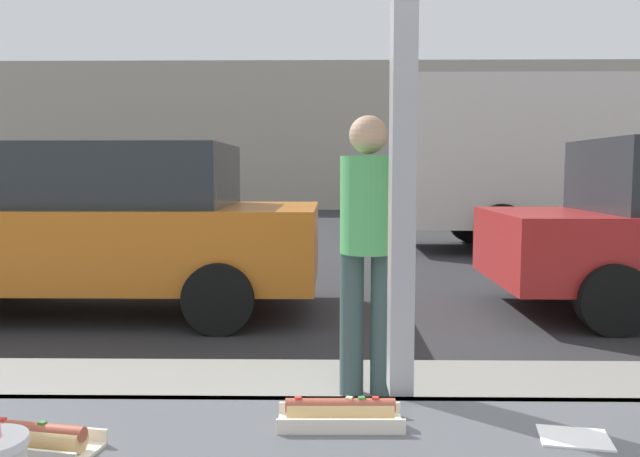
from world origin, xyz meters
TOP-DOWN VIEW (x-y plane):
  - ground_plane at (0.00, 8.00)m, footprint 60.00×60.00m
  - building_facade_far at (0.00, 22.24)m, footprint 28.00×1.20m
  - hotdog_tray_near at (-0.67, -0.22)m, footprint 0.26×0.14m
  - hotdog_tray_far at (-0.13, -0.11)m, footprint 0.24×0.09m
  - napkin_wrapper at (0.28, -0.16)m, footprint 0.13×0.11m
  - parked_car_orange at (-2.46, 5.07)m, footprint 4.44×2.02m
  - box_truck at (4.32, 10.17)m, footprint 6.80×2.44m
  - pedestrian at (0.07, 2.34)m, footprint 0.32×0.32m

SIDE VIEW (x-z plane):
  - ground_plane at x=0.00m, z-range 0.00..0.00m
  - parked_car_orange at x=-2.46m, z-range 0.02..1.73m
  - napkin_wrapper at x=0.28m, z-range 0.97..0.98m
  - hotdog_tray_near at x=-0.67m, z-range 0.97..1.02m
  - hotdog_tray_far at x=-0.13m, z-range 0.97..1.02m
  - pedestrian at x=0.07m, z-range 0.25..1.88m
  - box_truck at x=4.32m, z-range 0.13..3.17m
  - building_facade_far at x=0.00m, z-range 0.00..5.42m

